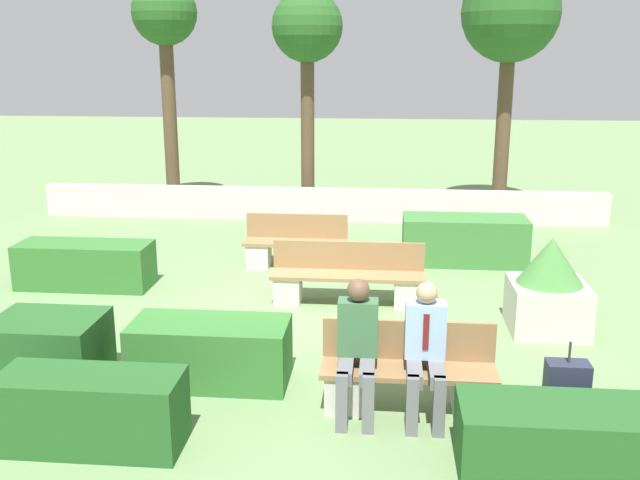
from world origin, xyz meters
TOP-DOWN VIEW (x-y plane):
  - ground_plane at (0.00, 0.00)m, footprint 60.00×60.00m
  - perimeter_wall at (0.00, 5.63)m, footprint 11.67×0.30m
  - bench_front at (1.61, -2.48)m, footprint 1.69×0.49m
  - bench_left_side at (0.86, 0.51)m, footprint 2.11×0.48m
  - bench_right_side at (-0.07, 2.19)m, footprint 1.66×0.49m
  - person_seated_man at (1.76, -2.61)m, footprint 0.38×0.63m
  - person_seated_woman at (1.12, -2.61)m, footprint 0.38×0.63m
  - hedge_block_near_left at (2.67, 2.68)m, footprint 2.01×0.82m
  - hedge_block_near_right at (3.09, -3.44)m, footprint 2.19×0.73m
  - hedge_block_mid_left at (-3.04, 0.89)m, footprint 1.95×0.70m
  - hedge_block_mid_right at (-1.16, -3.41)m, footprint 1.60×0.61m
  - hedge_block_far_left at (-2.12, -2.20)m, footprint 1.11×0.87m
  - hedge_block_far_right at (-0.43, -2.06)m, footprint 1.64×0.74m
  - planter_corner_left at (3.40, -0.24)m, footprint 0.93×0.93m
  - suitcase at (3.04, -2.70)m, footprint 0.39×0.22m
  - tree_leftmost at (-3.54, 7.07)m, footprint 1.43×1.43m
  - tree_center_left at (-0.34, 6.49)m, footprint 1.49×1.49m
  - tree_center_right at (3.88, 7.03)m, footprint 2.06×2.06m

SIDE VIEW (x-z plane):
  - ground_plane at x=0.00m, z-range 0.00..0.00m
  - hedge_block_near_right at x=3.09m, z-range 0.00..0.58m
  - bench_right_side at x=-0.07m, z-range -0.11..0.73m
  - bench_front at x=1.61m, z-range -0.10..0.73m
  - suitcase at x=3.04m, z-range -0.10..0.75m
  - perimeter_wall at x=0.00m, z-range 0.00..0.65m
  - hedge_block_far_right at x=-0.43m, z-range 0.00..0.66m
  - bench_left_side at x=0.86m, z-range -0.09..0.75m
  - hedge_block_mid_left at x=-3.04m, z-range 0.00..0.66m
  - hedge_block_mid_right at x=-1.16m, z-range 0.00..0.67m
  - hedge_block_far_left at x=-2.12m, z-range 0.00..0.70m
  - hedge_block_near_left at x=2.67m, z-range 0.00..0.77m
  - planter_corner_left at x=3.40m, z-range -0.04..1.15m
  - person_seated_man at x=1.76m, z-range 0.06..1.37m
  - person_seated_woman at x=1.12m, z-range 0.07..1.39m
  - tree_center_left at x=-0.34m, z-range 1.41..6.07m
  - tree_leftmost at x=-3.54m, z-range 1.50..6.45m
  - tree_center_right at x=3.88m, z-range 1.49..6.71m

